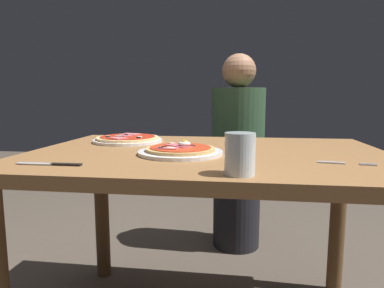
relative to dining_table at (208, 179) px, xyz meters
The scene contains 7 objects.
dining_table is the anchor object (origin of this frame).
pizza_foreground 0.17m from the dining_table, 137.68° to the right, with size 0.29×0.29×0.05m.
pizza_across_left 0.43m from the dining_table, 151.48° to the left, with size 0.30×0.30×0.03m.
water_glass_near 0.41m from the dining_table, 72.73° to the right, with size 0.08×0.08×0.11m.
fork 0.46m from the dining_table, 24.30° to the right, with size 0.16×0.04×0.00m.
knife 0.53m from the dining_table, 142.95° to the right, with size 0.20×0.02×0.01m.
diner_person 0.85m from the dining_table, 82.63° to the left, with size 0.32×0.32×1.18m.
Camera 1 is at (0.11, -1.19, 0.93)m, focal length 31.21 mm.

